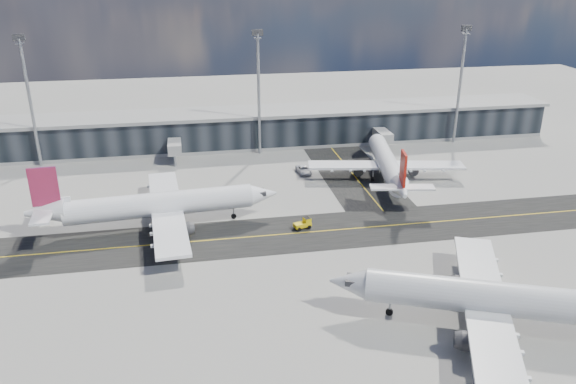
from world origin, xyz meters
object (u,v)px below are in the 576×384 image
Objects in this scene: airliner_af at (156,205)px; airliner_redtail at (387,164)px; baggage_tug at (304,223)px; service_van at (304,170)px; airliner_near at (501,300)px.

airliner_af reaches higher than airliner_redtail.
service_van is (5.60, 26.94, -0.18)m from baggage_tug.
baggage_tug is 27.52m from service_van.
baggage_tug is at bearing -128.04° from airliner_redtail.
airliner_af is 7.77× the size of service_van.
service_van is at bearing 121.44° from airliner_af.
baggage_tug is at bearing 51.41° from airliner_near.
airliner_redtail reaches higher than baggage_tug.
airliner_redtail is 18.16m from service_van.
airliner_redtail reaches higher than service_van.
airliner_af is 12.94× the size of baggage_tug.
airliner_near is at bearing 44.66° from airliner_af.
airliner_af is at bearing -149.53° from service_van.
airliner_redtail is at bearing -30.65° from service_van.
service_van is (-16.17, 7.69, -3.03)m from airliner_redtail.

